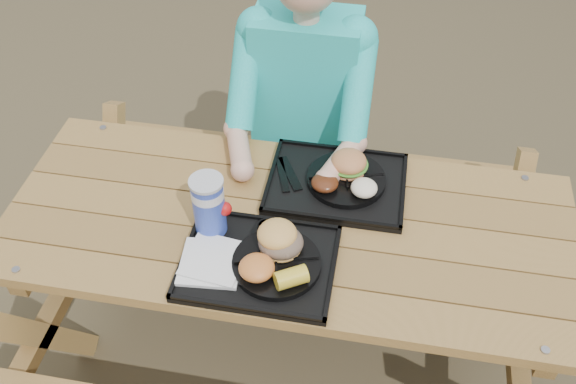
# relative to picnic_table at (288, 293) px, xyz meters

# --- Properties ---
(ground) EXTENTS (60.00, 60.00, 0.00)m
(ground) POSITION_rel_picnic_table_xyz_m (0.00, 0.00, -0.38)
(ground) COLOR #999999
(ground) RESTS_ON ground
(picnic_table) EXTENTS (1.80, 1.49, 0.75)m
(picnic_table) POSITION_rel_picnic_table_xyz_m (0.00, 0.00, 0.00)
(picnic_table) COLOR #999999
(picnic_table) RESTS_ON ground
(tray_near) EXTENTS (0.45, 0.35, 0.02)m
(tray_near) POSITION_rel_picnic_table_xyz_m (-0.05, -0.19, 0.39)
(tray_near) COLOR black
(tray_near) RESTS_ON picnic_table
(tray_far) EXTENTS (0.45, 0.35, 0.02)m
(tray_far) POSITION_rel_picnic_table_xyz_m (0.13, 0.18, 0.39)
(tray_far) COLOR black
(tray_far) RESTS_ON picnic_table
(plate_near) EXTENTS (0.26, 0.26, 0.02)m
(plate_near) POSITION_rel_picnic_table_xyz_m (0.00, -0.20, 0.41)
(plate_near) COLOR black
(plate_near) RESTS_ON tray_near
(plate_far) EXTENTS (0.26, 0.26, 0.02)m
(plate_far) POSITION_rel_picnic_table_xyz_m (0.16, 0.19, 0.41)
(plate_far) COLOR black
(plate_far) RESTS_ON tray_far
(napkin_stack) EXTENTS (0.19, 0.19, 0.02)m
(napkin_stack) POSITION_rel_picnic_table_xyz_m (-0.19, -0.23, 0.40)
(napkin_stack) COLOR white
(napkin_stack) RESTS_ON tray_near
(soda_cup) EXTENTS (0.10, 0.10, 0.19)m
(soda_cup) POSITION_rel_picnic_table_xyz_m (-0.22, -0.09, 0.49)
(soda_cup) COLOR #1631A9
(soda_cup) RESTS_ON tray_near
(condiment_bbq) EXTENTS (0.06, 0.06, 0.03)m
(condiment_bbq) POSITION_rel_picnic_table_xyz_m (-0.05, -0.08, 0.41)
(condiment_bbq) COLOR black
(condiment_bbq) RESTS_ON tray_near
(condiment_mustard) EXTENTS (0.05, 0.05, 0.03)m
(condiment_mustard) POSITION_rel_picnic_table_xyz_m (0.01, -0.08, 0.41)
(condiment_mustard) COLOR gold
(condiment_mustard) RESTS_ON tray_near
(sandwich) EXTENTS (0.12, 0.12, 0.13)m
(sandwich) POSITION_rel_picnic_table_xyz_m (0.00, -0.14, 0.48)
(sandwich) COLOR #EFAD54
(sandwich) RESTS_ON plate_near
(mac_cheese) EXTENTS (0.10, 0.10, 0.05)m
(mac_cheese) POSITION_rel_picnic_table_xyz_m (-0.04, -0.25, 0.44)
(mac_cheese) COLOR orange
(mac_cheese) RESTS_ON plate_near
(corn_cob) EXTENTS (0.12, 0.12, 0.05)m
(corn_cob) POSITION_rel_picnic_table_xyz_m (0.06, -0.27, 0.44)
(corn_cob) COLOR yellow
(corn_cob) RESTS_ON plate_near
(cutlery_far) EXTENTS (0.11, 0.16, 0.01)m
(cutlery_far) POSITION_rel_picnic_table_xyz_m (-0.03, 0.19, 0.40)
(cutlery_far) COLOR black
(cutlery_far) RESTS_ON tray_far
(burger) EXTENTS (0.12, 0.12, 0.11)m
(burger) POSITION_rel_picnic_table_xyz_m (0.16, 0.23, 0.47)
(burger) COLOR #CA7C47
(burger) RESTS_ON plate_far
(baked_beans) EXTENTS (0.09, 0.09, 0.04)m
(baked_beans) POSITION_rel_picnic_table_xyz_m (0.10, 0.13, 0.44)
(baked_beans) COLOR #572611
(baked_beans) RESTS_ON plate_far
(potato_salad) EXTENTS (0.09, 0.09, 0.05)m
(potato_salad) POSITION_rel_picnic_table_xyz_m (0.22, 0.13, 0.44)
(potato_salad) COLOR white
(potato_salad) RESTS_ON plate_far
(diner) EXTENTS (0.48, 0.84, 1.28)m
(diner) POSITION_rel_picnic_table_xyz_m (-0.04, 0.58, 0.27)
(diner) COLOR teal
(diner) RESTS_ON ground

